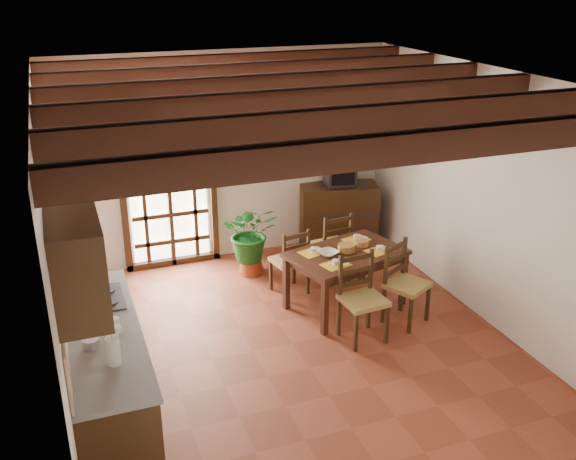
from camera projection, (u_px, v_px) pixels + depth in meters
name	position (u px, v px, depth m)	size (l,w,h in m)	color
ground_plane	(292.00, 343.00, 6.88)	(5.00, 5.00, 0.00)	brown
room_shell	(293.00, 182.00, 6.20)	(4.52, 5.02, 2.81)	silver
ceiling_beams	(293.00, 91.00, 5.87)	(4.50, 4.34, 0.20)	black
french_door	(168.00, 181.00, 8.30)	(1.26, 0.11, 2.32)	white
kitchen_counter	(106.00, 374.00, 5.55)	(0.64, 2.25, 1.38)	black
upper_cabinet	(77.00, 265.00, 4.39)	(0.35, 0.80, 0.70)	black
range_hood	(73.00, 219.00, 5.52)	(0.38, 0.60, 0.54)	white
counter_items	(99.00, 321.00, 5.45)	(0.50, 1.43, 0.25)	black
dining_table	(346.00, 259.00, 7.42)	(1.47, 1.14, 0.70)	#391D12
chair_near_left	(362.00, 314.00, 6.87)	(0.47, 0.46, 0.96)	#A78C47
chair_near_right	(405.00, 298.00, 7.22)	(0.57, 0.56, 0.93)	#A78C47
chair_far_left	(290.00, 272.00, 7.88)	(0.46, 0.45, 0.86)	#A78C47
chair_far_right	(331.00, 258.00, 8.22)	(0.46, 0.45, 0.93)	#A78C47
table_setting	(346.00, 253.00, 7.39)	(0.95, 0.63, 0.09)	yellow
table_bowl	(328.00, 253.00, 7.29)	(0.22, 0.22, 0.05)	white
sideboard	(338.00, 216.00, 9.14)	(1.08, 0.49, 0.92)	black
crt_tv	(340.00, 172.00, 8.89)	(0.46, 0.43, 0.34)	black
fuse_box	(330.00, 123.00, 8.86)	(0.25, 0.03, 0.32)	white
plant_pot	(252.00, 265.00, 8.46)	(0.34, 0.34, 0.20)	maroon
potted_plant	(251.00, 233.00, 8.28)	(1.82, 1.56, 2.03)	#144C19
wall_shelf	(402.00, 151.00, 8.39)	(0.20, 0.42, 0.20)	black
shelf_vase	(403.00, 141.00, 8.34)	(0.15, 0.15, 0.15)	#B2BFB2
shelf_flowers	(404.00, 125.00, 8.26)	(0.14, 0.14, 0.36)	yellow
framed_picture	(410.00, 110.00, 8.21)	(0.03, 0.32, 0.32)	brown
pendant_lamp	(347.00, 133.00, 6.95)	(0.36, 0.36, 0.84)	black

